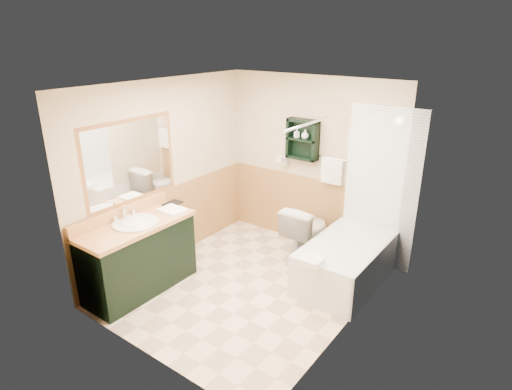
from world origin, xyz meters
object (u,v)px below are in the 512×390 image
object	(u,v)px
hair_dryer	(284,160)
bathtub	(348,261)
wall_shelf	(302,139)
vanity_book	(167,194)
soap_bottle_a	(297,136)
toilet	(306,232)
soap_bottle_b	(305,135)
vanity	(139,257)

from	to	relation	value
hair_dryer	bathtub	bearing A→B (deg)	-23.34
wall_shelf	hair_dryer	xyz separation A→B (m)	(-0.30, 0.02, -0.35)
vanity_book	soap_bottle_a	bearing A→B (deg)	56.66
wall_shelf	vanity_book	bearing A→B (deg)	-124.64
wall_shelf	vanity_book	xyz separation A→B (m)	(-1.06, -1.53, -0.57)
bathtub	hair_dryer	bearing A→B (deg)	156.66
toilet	soap_bottle_b	distance (m)	1.31
soap_bottle_a	soap_bottle_b	distance (m)	0.13
vanity	soap_bottle_a	bearing A→B (deg)	69.75
wall_shelf	soap_bottle_b	xyz separation A→B (m)	(0.04, -0.01, 0.06)
hair_dryer	vanity_book	bearing A→B (deg)	-115.98
wall_shelf	bathtub	xyz separation A→B (m)	(1.03, -0.55, -1.28)
soap_bottle_b	wall_shelf	bearing A→B (deg)	173.12
bathtub	soap_bottle_b	bearing A→B (deg)	151.15
soap_bottle_b	bathtub	bearing A→B (deg)	-28.85
bathtub	vanity_book	size ratio (longest dim) A/B	6.47
wall_shelf	bathtub	distance (m)	1.73
hair_dryer	bathtub	world-z (taller)	hair_dryer
bathtub	soap_bottle_a	xyz separation A→B (m)	(-1.11, 0.54, 1.32)
hair_dryer	toilet	bearing A→B (deg)	-31.98
soap_bottle_a	soap_bottle_b	bearing A→B (deg)	0.00
wall_shelf	hair_dryer	distance (m)	0.46
wall_shelf	vanity	distance (m)	2.61
vanity_book	soap_bottle_a	world-z (taller)	soap_bottle_a
toilet	soap_bottle_b	xyz separation A→B (m)	(-0.29, 0.36, 1.23)
vanity	toilet	world-z (taller)	vanity
toilet	soap_bottle_a	bearing A→B (deg)	-41.62
soap_bottle_b	vanity	bearing A→B (deg)	-113.22
vanity	soap_bottle_a	world-z (taller)	soap_bottle_a
wall_shelf	hair_dryer	size ratio (longest dim) A/B	2.29
hair_dryer	vanity_book	xyz separation A→B (m)	(-0.76, -1.56, -0.22)
toilet	soap_bottle_a	xyz separation A→B (m)	(-0.42, 0.36, 1.20)
vanity	toilet	xyz separation A→B (m)	(1.22, 1.82, -0.04)
soap_bottle_b	hair_dryer	bearing A→B (deg)	174.98
bathtub	toilet	distance (m)	0.73
soap_bottle_a	bathtub	bearing A→B (deg)	-25.93
soap_bottle_b	soap_bottle_a	bearing A→B (deg)	180.00
hair_dryer	soap_bottle_b	bearing A→B (deg)	-5.02
hair_dryer	soap_bottle_a	world-z (taller)	soap_bottle_a
wall_shelf	soap_bottle_a	world-z (taller)	wall_shelf
wall_shelf	vanity	size ratio (longest dim) A/B	0.40
soap_bottle_a	soap_bottle_b	xyz separation A→B (m)	(0.13, 0.00, 0.02)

